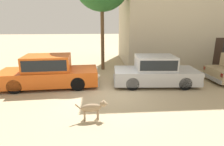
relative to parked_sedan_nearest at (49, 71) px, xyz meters
name	(u,v)px	position (x,y,z in m)	size (l,w,h in m)	color
ground_plane	(110,94)	(2.92, -1.21, -0.76)	(80.00, 80.00, 0.00)	tan
parked_sedan_nearest	(49,71)	(0.00, 0.00, 0.00)	(4.86, 2.04, 1.56)	#D15619
parked_sedan_second	(155,71)	(5.25, -0.16, -0.03)	(4.34, 1.96, 1.50)	#B2B5BA
stray_dog_spotted	(94,107)	(2.23, -3.46, -0.34)	(1.09, 0.27, 0.68)	#997F60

